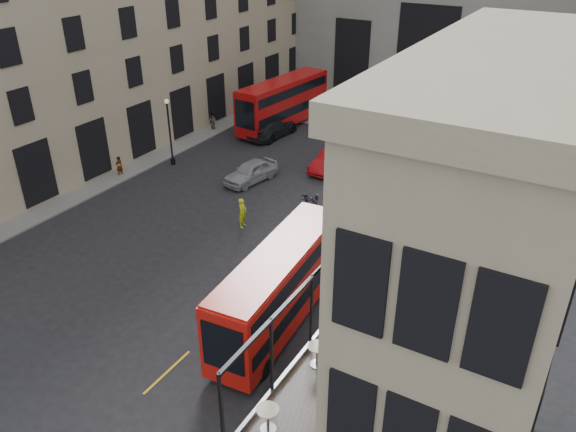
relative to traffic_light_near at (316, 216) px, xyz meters
The scene contains 30 objects.
ground 12.28m from the traffic_light_near, 85.24° to the right, with size 140.00×140.00×0.00m, color black.
host_building_main 17.11m from the traffic_light_near, 47.61° to the right, with size 7.26×11.40×15.10m.
host_frontage 14.15m from the traffic_light_near, 57.99° to the right, with size 3.00×11.00×4.50m, color tan.
cafe_floor 14.31m from the traffic_light_near, 57.99° to the right, with size 3.00×10.00×0.10m, color slate.
building_left 28.61m from the traffic_light_near, 162.87° to the left, with size 14.60×50.60×22.00m.
gateway 36.87m from the traffic_light_near, 96.34° to the left, with size 35.00×10.60×18.00m.
pavement_far 26.58m from the traffic_light_near, 100.89° to the left, with size 40.00×12.00×0.12m, color slate.
pavement_left 21.13m from the traffic_light_near, behind, with size 8.00×48.00×0.12m, color slate.
traffic_light_near is the anchor object (origin of this frame).
traffic_light_far 21.26m from the traffic_light_near, 131.19° to the left, with size 0.16×0.20×3.80m.
street_lamp_a 17.09m from the traffic_light_near, 159.44° to the left, with size 0.36×0.36×5.33m.
street_lamp_b 22.56m from the traffic_light_near, 102.80° to the left, with size 0.36×0.36×5.33m.
bus_near 6.75m from the traffic_light_near, 77.15° to the right, with size 3.13×10.35×4.07m.
bus_far 22.37m from the traffic_light_near, 125.50° to the left, with size 3.54×11.26×4.42m.
car_a 11.05m from the traffic_light_near, 143.84° to the left, with size 1.85×4.60×1.57m, color #93959B.
car_b 12.47m from the traffic_light_near, 111.71° to the left, with size 1.72×4.93×1.62m, color #A80A0F.
car_c 19.86m from the traffic_light_near, 129.07° to the left, with size 2.30×5.67×1.65m, color black.
bicycle 6.20m from the traffic_light_near, 121.87° to the left, with size 0.65×1.87×0.98m, color gray.
cyclist 5.66m from the traffic_light_near, behind, with size 0.72×0.47×1.97m, color #CBDF17.
pedestrian_a 22.81m from the traffic_light_near, 142.28° to the left, with size 0.82×0.64×1.68m, color gray.
pedestrian_b 24.58m from the traffic_light_near, 111.43° to the left, with size 1.21×0.70×1.88m, color gray.
pedestrian_c 28.11m from the traffic_light_near, 93.88° to the left, with size 1.06×0.44×1.81m, color gray.
pedestrian_d 21.87m from the traffic_light_near, 79.74° to the left, with size 0.95×0.62×1.95m, color gray.
pedestrian_e 18.21m from the traffic_light_near, behind, with size 0.58×0.38×1.58m, color gray.
cafe_table_near 17.29m from the traffic_light_near, 67.18° to the right, with size 0.65×0.65×0.81m.
cafe_table_mid 14.57m from the traffic_light_near, 62.50° to the right, with size 0.64×0.64×0.80m.
cafe_table_far 11.92m from the traffic_light_near, 54.70° to the right, with size 0.64×0.64×0.79m.
cafe_chair_b 14.89m from the traffic_light_near, 56.64° to the right, with size 0.48×0.48×0.85m.
cafe_chair_c 14.92m from the traffic_light_near, 55.91° to the right, with size 0.49×0.49×0.97m.
cafe_chair_d 12.02m from the traffic_light_near, 44.26° to the right, with size 0.58×0.58×0.97m.
Camera 1 is at (11.78, -13.18, 17.64)m, focal length 35.00 mm.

